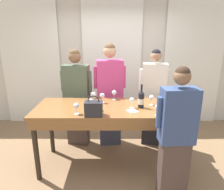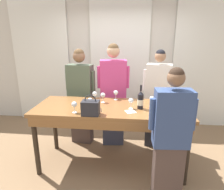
# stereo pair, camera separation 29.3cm
# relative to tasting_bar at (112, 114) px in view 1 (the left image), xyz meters

# --- Properties ---
(ground_plane) EXTENTS (18.00, 18.00, 0.00)m
(ground_plane) POSITION_rel_tasting_bar_xyz_m (0.00, 0.03, -0.86)
(ground_plane) COLOR #846647
(wall_back) EXTENTS (12.00, 0.06, 2.80)m
(wall_back) POSITION_rel_tasting_bar_xyz_m (0.00, 1.75, 0.54)
(wall_back) COLOR beige
(wall_back) RESTS_ON ground_plane
(curtain_panel_left) EXTENTS (1.27, 0.03, 2.69)m
(curtain_panel_left) POSITION_rel_tasting_bar_xyz_m (-1.77, 1.69, 0.48)
(curtain_panel_left) COLOR white
(curtain_panel_left) RESTS_ON ground_plane
(curtain_panel_center) EXTENTS (1.27, 0.03, 2.69)m
(curtain_panel_center) POSITION_rel_tasting_bar_xyz_m (0.00, 1.69, 0.48)
(curtain_panel_center) COLOR white
(curtain_panel_center) RESTS_ON ground_plane
(curtain_panel_right) EXTENTS (1.27, 0.03, 2.69)m
(curtain_panel_right) POSITION_rel_tasting_bar_xyz_m (1.77, 1.69, 0.48)
(curtain_panel_right) COLOR white
(curtain_panel_right) RESTS_ON ground_plane
(tasting_bar) EXTENTS (2.22, 0.85, 0.96)m
(tasting_bar) POSITION_rel_tasting_bar_xyz_m (0.00, 0.00, 0.00)
(tasting_bar) COLOR brown
(tasting_bar) RESTS_ON ground_plane
(wine_bottle) EXTENTS (0.08, 0.08, 0.34)m
(wine_bottle) POSITION_rel_tasting_bar_xyz_m (0.41, -0.01, 0.23)
(wine_bottle) COLOR black
(wine_bottle) RESTS_ON tasting_bar
(handbag) EXTENTS (0.23, 0.15, 0.27)m
(handbag) POSITION_rel_tasting_bar_xyz_m (-0.23, -0.31, 0.20)
(handbag) COLOR #232328
(handbag) RESTS_ON tasting_bar
(wine_glass_front_left) EXTENTS (0.07, 0.07, 0.15)m
(wine_glass_front_left) POSITION_rel_tasting_bar_xyz_m (-0.29, -0.08, 0.22)
(wine_glass_front_left) COLOR white
(wine_glass_front_left) RESTS_ON tasting_bar
(wine_glass_front_mid) EXTENTS (0.07, 0.07, 0.15)m
(wine_glass_front_mid) POSITION_rel_tasting_bar_xyz_m (-0.15, 0.20, 0.22)
(wine_glass_front_mid) COLOR white
(wine_glass_front_mid) RESTS_ON tasting_bar
(wine_glass_front_right) EXTENTS (0.07, 0.07, 0.15)m
(wine_glass_front_right) POSITION_rel_tasting_bar_xyz_m (0.59, -0.31, 0.22)
(wine_glass_front_right) COLOR white
(wine_glass_front_right) RESTS_ON tasting_bar
(wine_glass_center_left) EXTENTS (0.07, 0.07, 0.15)m
(wine_glass_center_left) POSITION_rel_tasting_bar_xyz_m (0.28, -0.03, 0.22)
(wine_glass_center_left) COLOR white
(wine_glass_center_left) RESTS_ON tasting_bar
(wine_glass_center_mid) EXTENTS (0.07, 0.07, 0.15)m
(wine_glass_center_mid) POSITION_rel_tasting_bar_xyz_m (-0.29, 0.25, 0.22)
(wine_glass_center_mid) COLOR white
(wine_glass_center_mid) RESTS_ON tasting_bar
(wine_glass_center_right) EXTENTS (0.07, 0.07, 0.15)m
(wine_glass_center_right) POSITION_rel_tasting_bar_xyz_m (0.87, -0.07, 0.21)
(wine_glass_center_right) COLOR white
(wine_glass_center_right) RESTS_ON tasting_bar
(wine_glass_back_left) EXTENTS (0.07, 0.07, 0.15)m
(wine_glass_back_left) POSITION_rel_tasting_bar_xyz_m (0.97, -0.07, 0.22)
(wine_glass_back_left) COLOR white
(wine_glass_back_left) RESTS_ON tasting_bar
(wine_glass_back_mid) EXTENTS (0.07, 0.07, 0.15)m
(wine_glass_back_mid) POSITION_rel_tasting_bar_xyz_m (1.04, 0.21, 0.22)
(wine_glass_back_mid) COLOR white
(wine_glass_back_mid) RESTS_ON tasting_bar
(wine_glass_back_right) EXTENTS (0.07, 0.07, 0.15)m
(wine_glass_back_right) POSITION_rel_tasting_bar_xyz_m (-0.47, -0.26, 0.21)
(wine_glass_back_right) COLOR white
(wine_glass_back_right) RESTS_ON tasting_bar
(wine_glass_near_host) EXTENTS (0.07, 0.07, 0.15)m
(wine_glass_near_host) POSITION_rel_tasting_bar_xyz_m (0.76, -0.10, 0.21)
(wine_glass_near_host) COLOR white
(wine_glass_near_host) RESTS_ON tasting_bar
(wine_glass_by_bottle) EXTENTS (0.07, 0.07, 0.15)m
(wine_glass_by_bottle) POSITION_rel_tasting_bar_xyz_m (0.58, 0.10, 0.22)
(wine_glass_by_bottle) COLOR white
(wine_glass_by_bottle) RESTS_ON tasting_bar
(wine_glass_by_handbag) EXTENTS (0.07, 0.07, 0.15)m
(wine_glass_by_handbag) POSITION_rel_tasting_bar_xyz_m (0.04, 0.36, 0.21)
(wine_glass_by_handbag) COLOR white
(wine_glass_by_handbag) RESTS_ON tasting_bar
(napkin) EXTENTS (0.17, 0.17, 0.00)m
(napkin) POSITION_rel_tasting_bar_xyz_m (0.28, -0.16, 0.10)
(napkin) COLOR white
(napkin) RESTS_ON tasting_bar
(pen) EXTENTS (0.04, 0.14, 0.01)m
(pen) POSITION_rel_tasting_bar_xyz_m (-0.13, -0.13, 0.11)
(pen) COLOR black
(pen) RESTS_ON tasting_bar
(guest_olive_jacket) EXTENTS (0.56, 0.27, 1.74)m
(guest_olive_jacket) POSITION_rel_tasting_bar_xyz_m (-0.62, 0.68, 0.04)
(guest_olive_jacket) COLOR #473833
(guest_olive_jacket) RESTS_ON ground_plane
(guest_pink_top) EXTENTS (0.56, 0.29, 1.84)m
(guest_pink_top) POSITION_rel_tasting_bar_xyz_m (-0.04, 0.68, 0.08)
(guest_pink_top) COLOR #383D51
(guest_pink_top) RESTS_ON ground_plane
(guest_cream_sweater) EXTENTS (0.53, 0.29, 1.74)m
(guest_cream_sweater) POSITION_rel_tasting_bar_xyz_m (0.74, 0.68, 0.03)
(guest_cream_sweater) COLOR #28282D
(guest_cream_sweater) RESTS_ON ground_plane
(host_pouring) EXTENTS (0.50, 0.24, 1.66)m
(host_pouring) POSITION_rel_tasting_bar_xyz_m (0.73, -0.67, -0.01)
(host_pouring) COLOR #473833
(host_pouring) RESTS_ON ground_plane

